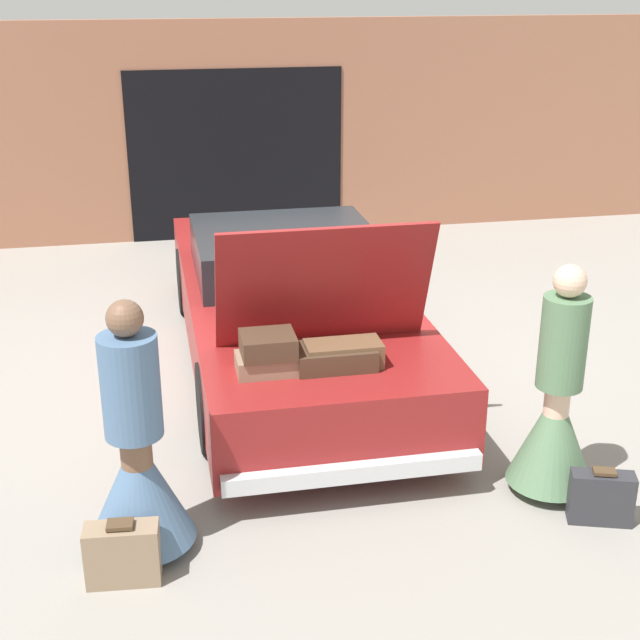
% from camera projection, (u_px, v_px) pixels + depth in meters
% --- Properties ---
extents(ground_plane, '(40.00, 40.00, 0.00)m').
position_uv_depth(ground_plane, '(292.00, 362.00, 8.19)').
color(ground_plane, gray).
extents(garage_wall_back, '(12.00, 0.14, 2.80)m').
position_uv_depth(garage_wall_back, '(235.00, 132.00, 11.62)').
color(garage_wall_back, '#9E664C').
rests_on(garage_wall_back, ground_plane).
extents(car, '(1.88, 4.92, 1.73)m').
position_uv_depth(car, '(291.00, 305.00, 7.99)').
color(car, maroon).
rests_on(car, ground_plane).
extents(person_left, '(0.66, 0.66, 1.64)m').
position_uv_depth(person_left, '(137.00, 466.00, 5.34)').
color(person_left, brown).
rests_on(person_left, ground_plane).
extents(person_right, '(0.59, 0.59, 1.64)m').
position_uv_depth(person_right, '(555.00, 414.00, 5.96)').
color(person_right, beige).
rests_on(person_right, ground_plane).
extents(suitcase_beside_left_person, '(0.44, 0.22, 0.40)m').
position_uv_depth(suitcase_beside_left_person, '(123.00, 554.00, 5.19)').
color(suitcase_beside_left_person, '#8C7259').
rests_on(suitcase_beside_left_person, ground_plane).
extents(suitcase_beside_right_person, '(0.43, 0.27, 0.38)m').
position_uv_depth(suitcase_beside_right_person, '(601.00, 497.00, 5.76)').
color(suitcase_beside_right_person, '#2D2D33').
rests_on(suitcase_beside_right_person, ground_plane).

